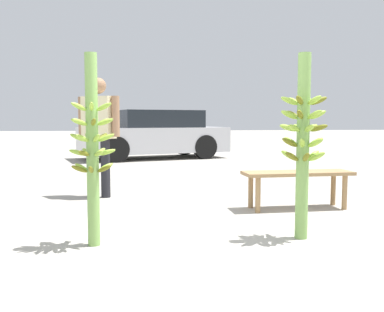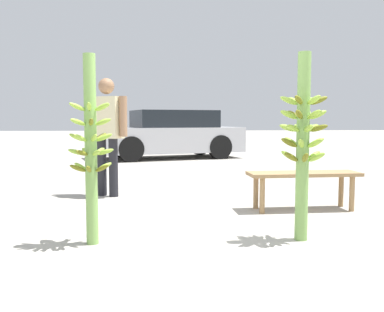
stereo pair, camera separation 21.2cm
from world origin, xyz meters
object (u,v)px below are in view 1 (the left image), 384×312
vendor_person (99,127)px  parked_car (155,135)px  banana_stalk_left (92,147)px  banana_stalk_center (303,141)px  market_bench (298,177)px

vendor_person → parked_car: vendor_person is taller
banana_stalk_left → banana_stalk_center: bearing=-1.3°
banana_stalk_left → parked_car: 8.27m
vendor_person → market_bench: vendor_person is taller
banana_stalk_left → vendor_person: vendor_person is taller
banana_stalk_left → parked_car: banana_stalk_left is taller
market_bench → vendor_person: bearing=152.9°
parked_car → banana_stalk_left: bearing=158.0°
banana_stalk_left → vendor_person: (-0.12, 2.33, 0.13)m
vendor_person → banana_stalk_left: bearing=125.9°
banana_stalk_left → parked_car: bearing=83.3°
banana_stalk_left → parked_car: size_ratio=0.38×
banana_stalk_center → vendor_person: size_ratio=1.00×
market_bench → banana_stalk_center: bearing=-111.8°
parked_car → vendor_person: bearing=154.3°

